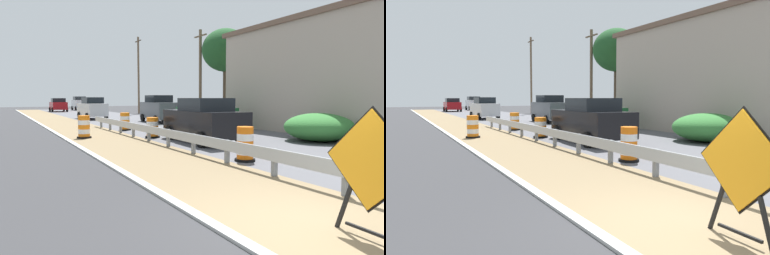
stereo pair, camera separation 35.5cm
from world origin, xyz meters
The scene contains 20 objects.
ground_plane centered at (0.00, 0.00, 0.00)m, with size 160.00×160.00×0.00m, color #333335.
median_dirt_strip centered at (0.45, 0.00, 0.00)m, with size 3.30×120.00×0.01m, color #7F6B4C.
curb_near_edge centered at (-1.30, 0.00, 0.00)m, with size 0.20×120.00×0.11m, color #ADADA8.
warning_sign_diamond centered at (0.30, -0.69, 1.03)m, with size 0.12×1.48×1.87m.
traffic_barrel_nearest centered at (2.57, 4.98, 0.49)m, with size 0.64×0.64×1.08m.
traffic_barrel_close centered at (2.59, 12.38, 0.45)m, with size 0.72×0.72×1.01m.
traffic_barrel_mid centered at (-0.41, 13.82, 0.50)m, with size 0.70×0.70×1.11m.
traffic_barrel_far centered at (2.68, 16.88, 0.48)m, with size 0.70×0.70×1.07m.
car_lead_near_lane centered at (3.92, 9.69, 0.98)m, with size 2.24×4.77×1.96m.
car_trailing_near_lane centered at (7.40, 22.34, 1.09)m, with size 2.14×4.45×2.18m.
car_lead_far_lane centered at (3.69, 29.27, 1.01)m, with size 2.04×4.47×2.02m.
car_mid_far_lane centered at (7.73, 54.63, 1.09)m, with size 2.09×4.62×2.18m.
car_trailing_far_lane centered at (3.68, 49.36, 0.96)m, with size 2.19×4.26×1.92m.
car_distant_a centered at (7.38, 15.25, 0.97)m, with size 2.16×4.52×1.94m.
roadside_shop_near centered at (13.57, 8.97, 3.23)m, with size 7.23×16.47×6.43m.
utility_pole_near centered at (10.69, 6.47, 4.34)m, with size 0.24×1.80×8.36m.
utility_pole_mid centered at (10.57, 21.22, 3.89)m, with size 0.24×1.80×7.46m.
utility_pole_far centered at (11.47, 37.75, 4.87)m, with size 0.24×1.80×9.42m.
bush_roadside centered at (8.64, 7.39, 0.64)m, with size 3.10×3.10×1.28m, color #337533.
tree_roadside centered at (12.02, 19.76, 5.71)m, with size 3.77×3.77×7.45m.
Camera 1 is at (-4.14, -3.63, 1.97)m, focal length 32.82 mm.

